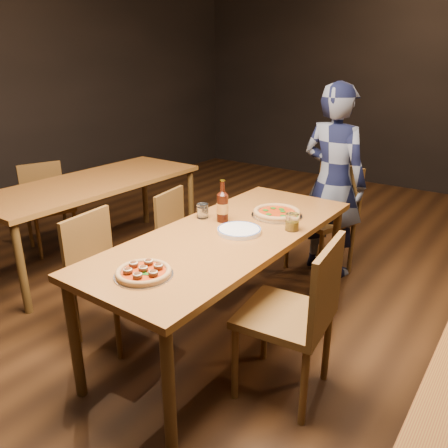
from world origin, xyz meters
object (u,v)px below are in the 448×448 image
Objects in this scene: chair_end at (321,218)px; pizza_meatball at (143,272)px; chair_main_nw at (113,277)px; chair_main_e at (284,314)px; water_glass at (203,211)px; chair_main_sw at (190,239)px; amber_glass at (292,222)px; plate_stack at (239,231)px; beer_bottle at (223,207)px; diner at (333,182)px; chair_nbr_left at (49,207)px; table_main at (229,243)px; pizza_margherita at (277,213)px; table_left at (93,188)px.

pizza_meatball is at bearing -74.11° from chair_end.
chair_main_e is (1.14, 0.20, 0.04)m from chair_main_nw.
chair_end reaches higher than water_glass.
amber_glass reaches higher than chair_main_sw.
plate_stack is (0.06, 0.76, -0.01)m from pizza_meatball.
chair_main_nw is at bearing -127.50° from beer_bottle.
water_glass is at bearing -89.51° from chair_end.
pizza_meatball is 2.99× the size of water_glass.
chair_main_sw is at bearing 153.63° from plate_stack.
diner reaches higher than plate_stack.
chair_nbr_left is at bearing 176.52° from plate_stack.
chair_main_nw is (-0.60, -0.45, -0.24)m from table_main.
chair_main_sw is (-0.66, 0.39, -0.27)m from table_main.
amber_glass is at bearing 43.07° from plate_stack.
table_main is 0.46m from pizza_margherita.
chair_main_nw is at bearing -127.82° from pizza_margherita.
diner is at bearing -29.08° from chair_main_nw.
pizza_margherita is 0.51m from water_glass.
chair_main_e is 2.79× the size of pizza_margherita.
chair_main_sw is 1.34m from pizza_meatball.
pizza_meatball is 0.85× the size of pizza_margherita.
chair_end is (-0.47, 1.51, 0.00)m from chair_main_e.
table_main is 7.35× the size of plate_stack.
table_main is at bearing -101.72° from pizza_margherita.
beer_bottle is 2.56× the size of amber_glass.
chair_main_nw is 1.07× the size of chair_main_sw.
chair_main_sw is 7.67× the size of amber_glass.
table_main is 7.27× the size of beer_bottle.
chair_main_nw is 1.84m from chair_end.
chair_end is 3.58× the size of plate_stack.
chair_main_sw is at bearing -176.03° from pizza_margherita.
chair_main_e is at bearing -80.13° from chair_nbr_left.
chair_nbr_left is at bearing 88.63° from chair_main_sw.
table_left is at bearing 178.97° from amber_glass.
chair_end is at bearing 89.27° from plate_stack.
table_left is 2.42× the size of chair_main_sw.
beer_bottle reaches higher than chair_end.
chair_nbr_left reaches higher than table_main.
beer_bottle is (-0.20, 0.10, 0.09)m from plate_stack.
amber_glass is at bearing 15.68° from beer_bottle.
plate_stack is 1.29m from diner.
pizza_meatball is 0.88m from water_glass.
amber_glass is at bearing 41.35° from table_main.
chair_main_nw is at bearing 78.50° from diner.
table_left is at bearing 48.94° from chair_main_nw.
chair_main_sw is 0.83m from pizza_margherita.
chair_main_nw is at bearing 174.95° from chair_main_sw.
diner is at bearing 86.87° from plate_stack.
table_left is (-1.70, 0.30, 0.00)m from table_main.
table_main is 1.73m from table_left.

